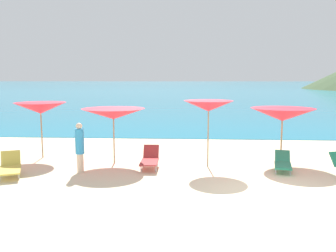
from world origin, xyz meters
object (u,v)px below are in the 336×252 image
umbrella_3 (209,106)px  beachgoer_0 (80,146)px  lounge_chair_4 (10,167)px  umbrella_2 (113,114)px  lounge_chair_7 (283,163)px  umbrella_1 (41,108)px  lounge_chair_0 (150,159)px  umbrella_4 (283,115)px

umbrella_3 → beachgoer_0: size_ratio=1.41×
umbrella_3 → lounge_chair_4: size_ratio=1.46×
umbrella_2 → lounge_chair_7: size_ratio=1.57×
umbrella_1 → lounge_chair_4: size_ratio=1.35×
umbrella_1 → lounge_chair_7: umbrella_1 is taller
umbrella_2 → lounge_chair_4: umbrella_2 is taller
lounge_chair_7 → beachgoer_0: (-6.73, -0.66, 0.61)m
lounge_chair_4 → lounge_chair_7: 8.93m
umbrella_1 → lounge_chair_0: 4.88m
umbrella_4 → beachgoer_0: umbrella_4 is taller
lounge_chair_7 → beachgoer_0: bearing=-161.8°
lounge_chair_0 → lounge_chair_7: size_ratio=0.91×
lounge_chair_7 → beachgoer_0: 6.79m
lounge_chair_0 → lounge_chair_4: (-4.34, -1.26, -0.02)m
umbrella_1 → umbrella_3: bearing=-9.5°
lounge_chair_0 → umbrella_2: bearing=154.8°
umbrella_1 → umbrella_3: size_ratio=0.93×
umbrella_3 → lounge_chair_0: 2.73m
umbrella_1 → umbrella_2: 3.10m
umbrella_3 → lounge_chair_7: size_ratio=1.49×
umbrella_2 → lounge_chair_0: (1.38, -0.62, -1.49)m
umbrella_4 → umbrella_3: bearing=-163.7°
umbrella_1 → lounge_chair_4: 3.10m
umbrella_2 → umbrella_3: bearing=-5.6°
beachgoer_0 → umbrella_2: bearing=-85.4°
umbrella_4 → lounge_chair_0: bearing=-167.2°
lounge_chair_4 → umbrella_2: bearing=7.8°
umbrella_1 → lounge_chair_4: (0.05, -2.62, -1.65)m
umbrella_1 → umbrella_3: 6.50m
umbrella_2 → beachgoer_0: 1.85m
umbrella_3 → lounge_chair_4: umbrella_3 is taller
lounge_chair_0 → lounge_chair_4: lounge_chair_0 is taller
lounge_chair_7 → lounge_chair_4: bearing=-159.9°
umbrella_4 → lounge_chair_0: size_ratio=1.68×
umbrella_1 → umbrella_4: umbrella_1 is taller
umbrella_4 → lounge_chair_7: umbrella_4 is taller
umbrella_1 → umbrella_4: bearing=-1.7°
umbrella_3 → beachgoer_0: bearing=-166.4°
lounge_chair_7 → beachgoer_0: size_ratio=0.94×
umbrella_3 → lounge_chair_4: (-6.35, -1.55, -1.84)m
beachgoer_0 → lounge_chair_7: bearing=-138.2°
umbrella_2 → umbrella_4: size_ratio=1.02×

